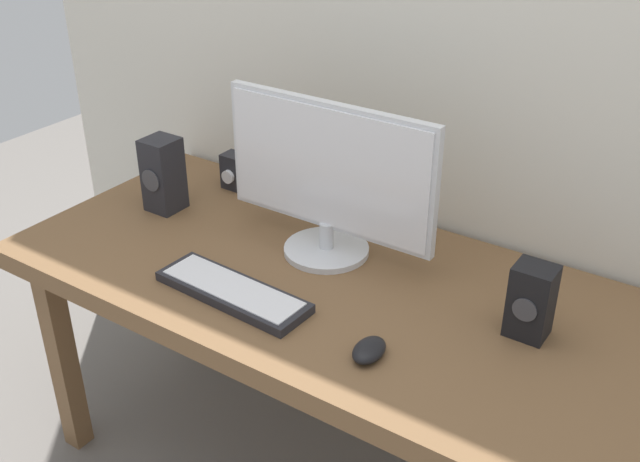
{
  "coord_description": "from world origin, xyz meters",
  "views": [
    {
      "loc": [
        0.84,
        -1.28,
        1.68
      ],
      "look_at": [
        -0.02,
        0.0,
        0.82
      ],
      "focal_mm": 42.05,
      "sensor_mm": 36.0,
      "label": 1
    }
  ],
  "objects_px": {
    "desk": "(326,301)",
    "monitor": "(329,178)",
    "mouse": "(369,350)",
    "speaker_right": "(531,301)",
    "keyboard_primary": "(233,292)",
    "speaker_left": "(163,174)",
    "audio_controller": "(235,171)"
  },
  "relations": [
    {
      "from": "mouse",
      "to": "audio_controller",
      "type": "height_order",
      "value": "audio_controller"
    },
    {
      "from": "mouse",
      "to": "speaker_left",
      "type": "distance_m",
      "value": 0.86
    },
    {
      "from": "mouse",
      "to": "desk",
      "type": "bearing_deg",
      "value": 135.88
    },
    {
      "from": "speaker_left",
      "to": "audio_controller",
      "type": "relative_size",
      "value": 1.96
    },
    {
      "from": "desk",
      "to": "speaker_left",
      "type": "bearing_deg",
      "value": 175.21
    },
    {
      "from": "keyboard_primary",
      "to": "audio_controller",
      "type": "relative_size",
      "value": 3.68
    },
    {
      "from": "desk",
      "to": "speaker_left",
      "type": "distance_m",
      "value": 0.61
    },
    {
      "from": "monitor",
      "to": "speaker_left",
      "type": "bearing_deg",
      "value": -173.85
    },
    {
      "from": "desk",
      "to": "monitor",
      "type": "xyz_separation_m",
      "value": [
        -0.06,
        0.1,
        0.28
      ]
    },
    {
      "from": "desk",
      "to": "mouse",
      "type": "height_order",
      "value": "mouse"
    },
    {
      "from": "monitor",
      "to": "audio_controller",
      "type": "height_order",
      "value": "monitor"
    },
    {
      "from": "desk",
      "to": "keyboard_primary",
      "type": "distance_m",
      "value": 0.25
    },
    {
      "from": "audio_controller",
      "to": "speaker_right",
      "type": "bearing_deg",
      "value": -12.3
    },
    {
      "from": "desk",
      "to": "audio_controller",
      "type": "height_order",
      "value": "audio_controller"
    },
    {
      "from": "keyboard_primary",
      "to": "speaker_right",
      "type": "bearing_deg",
      "value": 21.37
    },
    {
      "from": "mouse",
      "to": "speaker_right",
      "type": "relative_size",
      "value": 0.57
    },
    {
      "from": "speaker_left",
      "to": "mouse",
      "type": "bearing_deg",
      "value": -17.35
    },
    {
      "from": "mouse",
      "to": "speaker_left",
      "type": "bearing_deg",
      "value": 159.15
    },
    {
      "from": "mouse",
      "to": "speaker_left",
      "type": "relative_size",
      "value": 0.45
    },
    {
      "from": "desk",
      "to": "mouse",
      "type": "bearing_deg",
      "value": -40.62
    },
    {
      "from": "desk",
      "to": "audio_controller",
      "type": "xyz_separation_m",
      "value": [
        -0.5,
        0.26,
        0.13
      ]
    },
    {
      "from": "desk",
      "to": "speaker_right",
      "type": "xyz_separation_m",
      "value": [
        0.48,
        0.05,
        0.16
      ]
    },
    {
      "from": "keyboard_primary",
      "to": "speaker_left",
      "type": "distance_m",
      "value": 0.51
    },
    {
      "from": "audio_controller",
      "to": "monitor",
      "type": "bearing_deg",
      "value": -20.12
    },
    {
      "from": "keyboard_primary",
      "to": "mouse",
      "type": "relative_size",
      "value": 4.13
    },
    {
      "from": "desk",
      "to": "monitor",
      "type": "bearing_deg",
      "value": 121.54
    },
    {
      "from": "monitor",
      "to": "audio_controller",
      "type": "distance_m",
      "value": 0.49
    },
    {
      "from": "desk",
      "to": "mouse",
      "type": "relative_size",
      "value": 16.91
    },
    {
      "from": "speaker_right",
      "to": "keyboard_primary",
      "type": "bearing_deg",
      "value": -158.63
    },
    {
      "from": "speaker_left",
      "to": "audio_controller",
      "type": "height_order",
      "value": "speaker_left"
    },
    {
      "from": "monitor",
      "to": "speaker_right",
      "type": "xyz_separation_m",
      "value": [
        0.55,
        -0.05,
        -0.12
      ]
    },
    {
      "from": "speaker_right",
      "to": "desk",
      "type": "bearing_deg",
      "value": -174.18
    }
  ]
}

